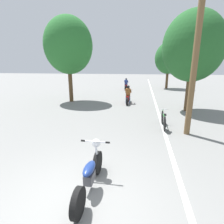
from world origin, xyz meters
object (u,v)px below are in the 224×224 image
motorcycle_foreground (90,173)px  bicycle_parked (163,120)px  utility_pole (196,56)px  roadside_tree_right_far (169,58)px  motorcycle_rider_far (126,85)px  motorcycle_rider_lead (128,97)px  roadside_tree_left (68,46)px  roadside_tree_right_near (193,47)px

motorcycle_foreground → bicycle_parked: size_ratio=1.23×
utility_pole → roadside_tree_right_far: 16.36m
motorcycle_foreground → motorcycle_rider_far: (-0.93, 18.28, 0.10)m
motorcycle_rider_lead → roadside_tree_right_far: bearing=68.1°
roadside_tree_right_far → motorcycle_foreground: roadside_tree_right_far is taller
utility_pole → roadside_tree_right_far: bearing=86.3°
utility_pole → roadside_tree_left: size_ratio=0.96×
bicycle_parked → roadside_tree_right_far: bearing=82.8°
motorcycle_foreground → motorcycle_rider_far: motorcycle_rider_far is taller
roadside_tree_left → motorcycle_foreground: roadside_tree_left is taller
motorcycle_rider_far → roadside_tree_right_far: bearing=23.4°
roadside_tree_right_near → roadside_tree_left: roadside_tree_left is taller
motorcycle_foreground → roadside_tree_right_near: bearing=64.6°
motorcycle_foreground → bicycle_parked: bearing=65.8°
utility_pole → motorcycle_rider_far: size_ratio=3.09×
bicycle_parked → motorcycle_rider_lead: bearing=112.4°
roadside_tree_left → motorcycle_rider_lead: 6.11m
motorcycle_rider_far → bicycle_parked: (3.12, -13.41, -0.16)m
utility_pole → roadside_tree_right_far: utility_pole is taller
utility_pole → roadside_tree_right_near: (0.93, 4.36, 0.74)m
motorcycle_rider_lead → bicycle_parked: motorcycle_rider_lead is taller
roadside_tree_right_near → motorcycle_rider_lead: roadside_tree_right_near is taller
utility_pole → motorcycle_rider_lead: bearing=117.4°
motorcycle_rider_lead → roadside_tree_right_near: bearing=-21.9°
utility_pole → motorcycle_rider_lead: utility_pole is taller
roadside_tree_left → roadside_tree_right_near: bearing=-10.2°
roadside_tree_right_far → motorcycle_rider_far: size_ratio=2.81×
roadside_tree_right_far → roadside_tree_left: bearing=-130.6°
roadside_tree_left → motorcycle_rider_far: size_ratio=3.20×
motorcycle_rider_lead → utility_pole: bearing=-62.6°
roadside_tree_right_far → bicycle_parked: (-1.99, -15.62, -3.45)m
utility_pole → roadside_tree_left: bearing=142.8°
roadside_tree_right_near → motorcycle_rider_far: 11.49m
utility_pole → motorcycle_foreground: size_ratio=2.99×
motorcycle_rider_lead → bicycle_parked: bearing=-67.6°
motorcycle_rider_far → bicycle_parked: motorcycle_rider_far is taller
motorcycle_foreground → motorcycle_rider_far: 18.31m
roadside_tree_right_near → roadside_tree_left: 8.92m
roadside_tree_left → motorcycle_foreground: (4.72, -10.12, -3.98)m
roadside_tree_right_near → motorcycle_foreground: 10.11m
utility_pole → motorcycle_rider_far: utility_pole is taller
roadside_tree_left → motorcycle_foreground: size_ratio=3.10×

